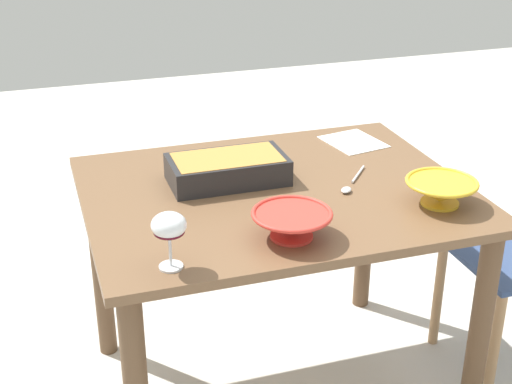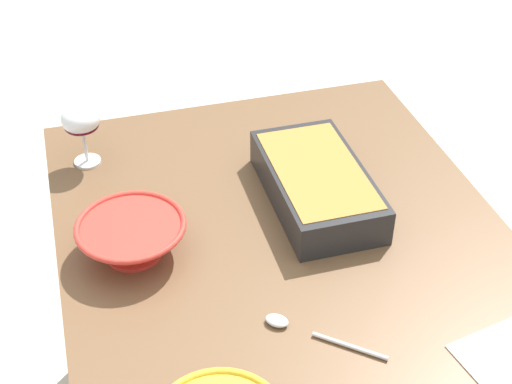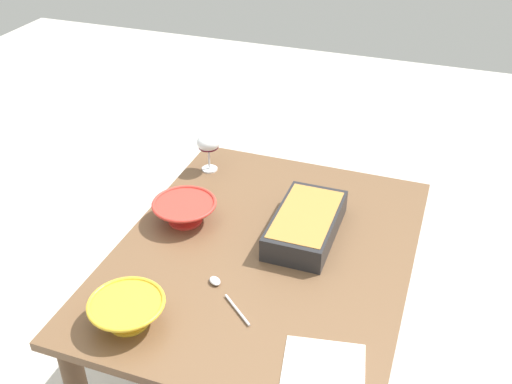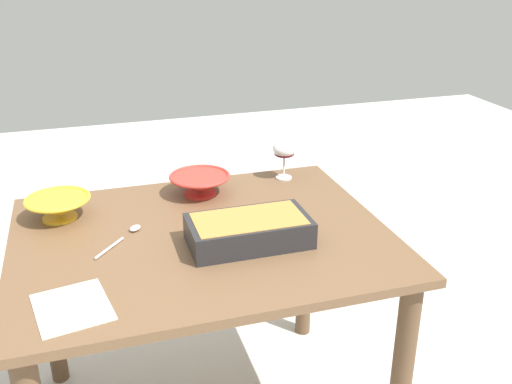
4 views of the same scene
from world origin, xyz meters
name	(u,v)px [view 2 (image 2 of 4)]	position (x,y,z in m)	size (l,w,h in m)	color
dining_table	(288,289)	(0.00, 0.00, 0.65)	(1.18, 0.93, 0.77)	brown
wine_glass	(81,122)	(-0.41, -0.37, 0.89)	(0.09, 0.09, 0.15)	white
casserole_dish	(317,183)	(-0.13, 0.10, 0.82)	(0.37, 0.20, 0.08)	#262628
small_bowl	(132,236)	(-0.06, -0.31, 0.82)	(0.22, 0.22, 0.08)	red
serving_spoon	(300,329)	(0.23, -0.05, 0.78)	(0.16, 0.19, 0.01)	silver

